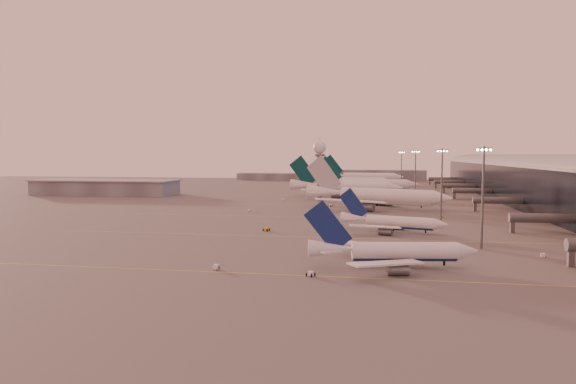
# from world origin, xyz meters

# --- Properties ---
(ground) EXTENTS (700.00, 700.00, 0.00)m
(ground) POSITION_xyz_m (0.00, 0.00, 0.00)
(ground) COLOR #5D5B5B
(ground) RESTS_ON ground
(taxiway_markings) EXTENTS (180.00, 185.25, 0.02)m
(taxiway_markings) POSITION_xyz_m (30.00, 56.00, 0.01)
(taxiway_markings) COLOR #D0C949
(taxiway_markings) RESTS_ON ground
(terminal) EXTENTS (57.00, 362.00, 23.04)m
(terminal) POSITION_xyz_m (107.88, 110.09, 10.52)
(terminal) COLOR black
(terminal) RESTS_ON ground
(hangar) EXTENTS (82.00, 27.00, 8.50)m
(hangar) POSITION_xyz_m (-120.00, 140.00, 4.32)
(hangar) COLOR slate
(hangar) RESTS_ON ground
(radar_tower) EXTENTS (6.40, 6.40, 31.10)m
(radar_tower) POSITION_xyz_m (5.00, 120.00, 20.95)
(radar_tower) COLOR #525459
(radar_tower) RESTS_ON ground
(mast_a) EXTENTS (3.60, 0.56, 25.00)m
(mast_a) POSITION_xyz_m (58.00, 0.00, 13.74)
(mast_a) COLOR #525459
(mast_a) RESTS_ON ground
(mast_b) EXTENTS (3.60, 0.56, 25.00)m
(mast_b) POSITION_xyz_m (55.00, 55.00, 13.74)
(mast_b) COLOR #525459
(mast_b) RESTS_ON ground
(mast_c) EXTENTS (3.60, 0.56, 25.00)m
(mast_c) POSITION_xyz_m (50.00, 110.00, 13.74)
(mast_c) COLOR #525459
(mast_c) RESTS_ON ground
(mast_d) EXTENTS (3.60, 0.56, 25.00)m
(mast_d) POSITION_xyz_m (48.00, 200.00, 13.74)
(mast_d) COLOR #525459
(mast_d) RESTS_ON ground
(distant_horizon) EXTENTS (165.00, 37.50, 9.00)m
(distant_horizon) POSITION_xyz_m (2.62, 325.14, 3.89)
(distant_horizon) COLOR slate
(distant_horizon) RESTS_ON ground
(narrowbody_near) EXTENTS (35.15, 27.86, 13.79)m
(narrowbody_near) POSITION_xyz_m (35.86, -25.16, 2.79)
(narrowbody_near) COLOR white
(narrowbody_near) RESTS_ON ground
(narrowbody_mid) EXTENTS (31.80, 24.98, 12.81)m
(narrowbody_mid) POSITION_xyz_m (37.28, 23.00, 2.59)
(narrowbody_mid) COLOR white
(narrowbody_mid) RESTS_ON ground
(widebody_white) EXTENTS (61.89, 48.79, 22.62)m
(widebody_white) POSITION_xyz_m (32.65, 89.26, 3.92)
(widebody_white) COLOR white
(widebody_white) RESTS_ON ground
(greentail_a) EXTENTS (61.45, 49.27, 22.43)m
(greentail_a) POSITION_xyz_m (16.31, 144.37, 3.96)
(greentail_a) COLOR white
(greentail_a) RESTS_ON ground
(greentail_b) EXTENTS (60.61, 48.70, 22.05)m
(greentail_b) POSITION_xyz_m (27.48, 172.02, 3.89)
(greentail_b) COLOR white
(greentail_b) RESTS_ON ground
(greentail_c) EXTENTS (54.55, 43.92, 19.81)m
(greentail_c) POSITION_xyz_m (16.73, 217.00, 3.50)
(greentail_c) COLOR white
(greentail_c) RESTS_ON ground
(greentail_d) EXTENTS (62.89, 50.74, 22.83)m
(greentail_d) POSITION_xyz_m (22.30, 269.99, 4.03)
(greentail_d) COLOR white
(greentail_d) RESTS_ON ground
(gsv_truck_a) EXTENTS (5.39, 2.24, 2.13)m
(gsv_truck_a) POSITION_xyz_m (1.54, -33.14, 1.09)
(gsv_truck_a) COLOR white
(gsv_truck_a) RESTS_ON ground
(gsv_tug_near) EXTENTS (3.12, 3.63, 0.89)m
(gsv_tug_near) POSITION_xyz_m (20.45, -35.43, 0.46)
(gsv_tug_near) COLOR white
(gsv_tug_near) RESTS_ON ground
(gsv_catering_a) EXTENTS (4.57, 2.51, 3.58)m
(gsv_catering_a) POSITION_xyz_m (69.61, -8.90, 1.79)
(gsv_catering_a) COLOR white
(gsv_catering_a) RESTS_ON ground
(gsv_tug_mid) EXTENTS (4.15, 3.21, 1.04)m
(gsv_tug_mid) POSITION_xyz_m (0.13, 18.87, 0.54)
(gsv_tug_mid) COLOR yellow
(gsv_tug_mid) RESTS_ON ground
(gsv_truck_b) EXTENTS (5.87, 2.46, 2.32)m
(gsv_truck_b) POSITION_xyz_m (49.98, 35.79, 1.18)
(gsv_truck_b) COLOR slate
(gsv_truck_b) RESTS_ON ground
(gsv_truck_c) EXTENTS (5.39, 3.17, 2.05)m
(gsv_truck_c) POSITION_xyz_m (-17.13, 68.20, 1.05)
(gsv_truck_c) COLOR white
(gsv_truck_c) RESTS_ON ground
(gsv_catering_b) EXTENTS (4.67, 3.07, 3.53)m
(gsv_catering_b) POSITION_xyz_m (56.26, 61.27, 1.77)
(gsv_catering_b) COLOR yellow
(gsv_catering_b) RESTS_ON ground
(gsv_tug_far) EXTENTS (3.42, 4.14, 1.02)m
(gsv_tug_far) POSITION_xyz_m (12.59, 94.59, 0.53)
(gsv_tug_far) COLOR white
(gsv_tug_far) RESTS_ON ground
(gsv_truck_d) EXTENTS (3.24, 5.48, 2.09)m
(gsv_truck_d) POSITION_xyz_m (-13.34, 120.92, 1.07)
(gsv_truck_d) COLOR white
(gsv_truck_d) RESTS_ON ground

